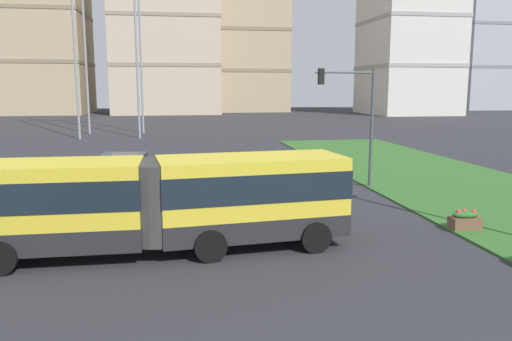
{
  "coord_description": "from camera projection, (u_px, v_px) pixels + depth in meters",
  "views": [
    {
      "loc": [
        -3.13,
        -2.77,
        5.21
      ],
      "look_at": [
        -0.31,
        15.19,
        2.2
      ],
      "focal_mm": 35.18,
      "sensor_mm": 36.0,
      "label": 1
    }
  ],
  "objects": [
    {
      "name": "apartment_tower_east",
      "position": [
        493.0,
        8.0,
        120.38
      ],
      "size": [
        19.21,
        16.69,
        48.27
      ],
      "color": "#9EA3AD",
      "rests_on": "ground"
    },
    {
      "name": "articulated_bus",
      "position": [
        164.0,
        201.0,
        15.9
      ],
      "size": [
        11.92,
        3.36,
        3.0
      ],
      "color": "yellow",
      "rests_on": "ground"
    },
    {
      "name": "apartment_tower_west",
      "position": [
        38.0,
        15.0,
        99.58
      ],
      "size": [
        18.18,
        19.21,
        38.78
      ],
      "color": "tan",
      "rests_on": "ground"
    },
    {
      "name": "flower_planter_4",
      "position": [
        465.0,
        220.0,
        18.4
      ],
      "size": [
        1.1,
        0.56,
        0.74
      ],
      "color": "brown",
      "rests_on": "grass_median"
    },
    {
      "name": "traffic_light_far_right",
      "position": [
        354.0,
        108.0,
        25.69
      ],
      "size": [
        3.15,
        0.28,
        6.17
      ],
      "color": "#474C51",
      "rests_on": "ground"
    },
    {
      "name": "car_silver_hatch",
      "position": [
        126.0,
        168.0,
        28.06
      ],
      "size": [
        4.6,
        2.48,
        1.58
      ],
      "color": "#B7BABF",
      "rests_on": "ground"
    }
  ]
}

